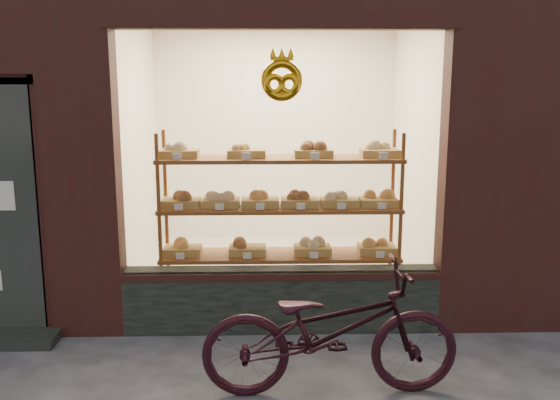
{
  "coord_description": "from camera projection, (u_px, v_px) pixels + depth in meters",
  "views": [
    {
      "loc": [
        0.31,
        -3.01,
        2.2
      ],
      "look_at": [
        0.44,
        2.0,
        1.18
      ],
      "focal_mm": 40.0,
      "sensor_mm": 36.0,
      "label": 1
    }
  ],
  "objects": [
    {
      "name": "display_shelf",
      "position": [
        280.0,
        221.0,
        5.72
      ],
      "size": [
        2.2,
        0.45,
        1.7
      ],
      "color": "brown",
      "rests_on": "ground"
    },
    {
      "name": "bicycle",
      "position": [
        330.0,
        330.0,
        4.3
      ],
      "size": [
        1.79,
        0.67,
        0.93
      ],
      "primitive_type": "imported",
      "rotation": [
        0.0,
        0.0,
        1.6
      ],
      "color": "black",
      "rests_on": "ground"
    }
  ]
}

